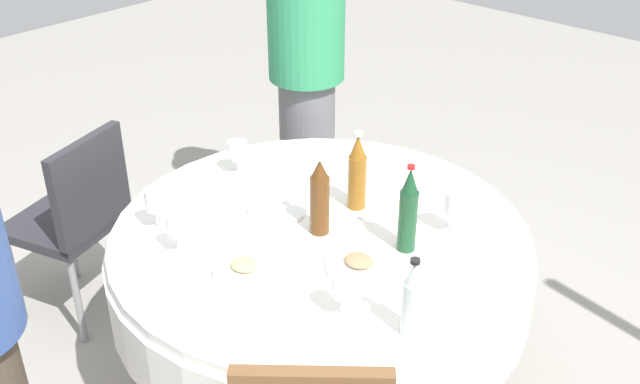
% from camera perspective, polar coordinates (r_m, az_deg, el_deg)
% --- Properties ---
extents(dining_table, '(1.46, 1.46, 0.74)m').
position_cam_1_polar(dining_table, '(2.62, -0.00, -5.59)').
color(dining_table, white).
rests_on(dining_table, ground_plane).
extents(bottle_amber_far, '(0.07, 0.07, 0.30)m').
position_cam_1_polar(bottle_amber_far, '(2.60, 2.88, 1.46)').
color(bottle_amber_far, '#8C5619').
rests_on(bottle_amber_far, dining_table).
extents(bottle_dark_green_mid, '(0.06, 0.06, 0.31)m').
position_cam_1_polar(bottle_dark_green_mid, '(2.38, 6.78, -1.47)').
color(bottle_dark_green_mid, '#194728').
rests_on(bottle_dark_green_mid, dining_table).
extents(bottle_clear_rear, '(0.06, 0.06, 0.25)m').
position_cam_1_polar(bottle_clear_rear, '(2.05, 7.09, -8.22)').
color(bottle_clear_rear, silver).
rests_on(bottle_clear_rear, dining_table).
extents(bottle_brown_east, '(0.07, 0.07, 0.29)m').
position_cam_1_polar(bottle_brown_east, '(2.46, -0.02, -0.44)').
color(bottle_brown_east, '#593314').
rests_on(bottle_brown_east, dining_table).
extents(wine_glass_east, '(0.07, 0.07, 0.13)m').
position_cam_1_polar(wine_glass_east, '(2.86, -6.37, 3.16)').
color(wine_glass_east, white).
rests_on(wine_glass_east, dining_table).
extents(wine_glass_north, '(0.07, 0.07, 0.14)m').
position_cam_1_polar(wine_glass_north, '(2.11, 1.74, -7.29)').
color(wine_glass_north, white).
rests_on(wine_glass_north, dining_table).
extents(wine_glass_right, '(0.07, 0.07, 0.15)m').
position_cam_1_polar(wine_glass_right, '(2.55, -12.57, -0.74)').
color(wine_glass_right, white).
rests_on(wine_glass_right, dining_table).
extents(wine_glass_south, '(0.06, 0.06, 0.14)m').
position_cam_1_polar(wine_glass_south, '(2.42, -10.98, -2.62)').
color(wine_glass_south, white).
rests_on(wine_glass_south, dining_table).
extents(wine_glass_front, '(0.07, 0.07, 0.15)m').
position_cam_1_polar(wine_glass_front, '(2.50, 10.33, -0.84)').
color(wine_glass_front, white).
rests_on(wine_glass_front, dining_table).
extents(plate_front, '(0.22, 0.22, 0.02)m').
position_cam_1_polar(plate_front, '(2.64, -3.29, -1.32)').
color(plate_front, white).
rests_on(plate_front, dining_table).
extents(plate_inner, '(0.21, 0.21, 0.04)m').
position_cam_1_polar(plate_inner, '(2.35, 3.00, -5.56)').
color(plate_inner, white).
rests_on(plate_inner, dining_table).
extents(plate_outer, '(0.20, 0.20, 0.04)m').
position_cam_1_polar(plate_outer, '(2.34, -5.80, -5.83)').
color(plate_outer, white).
rests_on(plate_outer, dining_table).
extents(plate_left, '(0.24, 0.24, 0.02)m').
position_cam_1_polar(plate_left, '(2.89, -1.76, 1.69)').
color(plate_left, white).
rests_on(plate_left, dining_table).
extents(spoon_mid, '(0.07, 0.18, 0.00)m').
position_cam_1_polar(spoon_mid, '(2.90, 6.07, 1.46)').
color(spoon_mid, silver).
rests_on(spoon_mid, dining_table).
extents(fork_rear, '(0.16, 0.11, 0.00)m').
position_cam_1_polar(fork_rear, '(2.46, 12.38, -4.82)').
color(fork_rear, silver).
rests_on(fork_rear, dining_table).
extents(folded_napkin, '(0.17, 0.17, 0.02)m').
position_cam_1_polar(folded_napkin, '(2.75, 9.69, -0.22)').
color(folded_napkin, white).
rests_on(folded_napkin, dining_table).
extents(person_mid, '(0.34, 0.34, 1.70)m').
position_cam_1_polar(person_mid, '(3.38, -1.03, 8.84)').
color(person_mid, slate).
rests_on(person_mid, ground_plane).
extents(chair_right, '(0.50, 0.50, 0.87)m').
position_cam_1_polar(chair_right, '(3.21, -18.19, -1.52)').
color(chair_right, '#2D2D33').
rests_on(chair_right, ground_plane).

